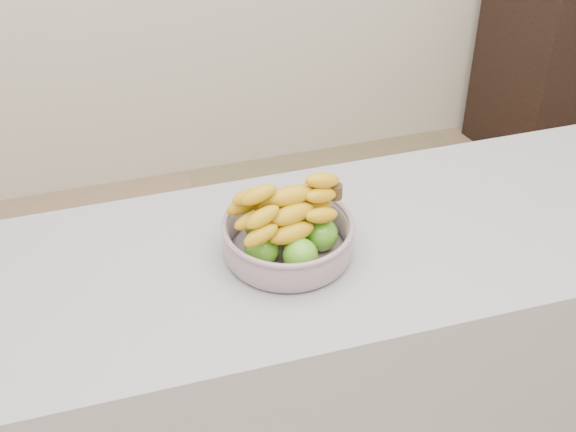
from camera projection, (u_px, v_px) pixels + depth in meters
name	position (u px, v px, depth m)	size (l,w,h in m)	color
counter	(303.00, 389.00, 2.00)	(2.00, 0.60, 0.90)	#A1A1A9
cabinet	(558.00, 42.00, 3.51)	(0.56, 0.44, 1.00)	black
fruit_bowl	(288.00, 234.00, 1.69)	(0.28, 0.28, 0.17)	#AAB9CC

